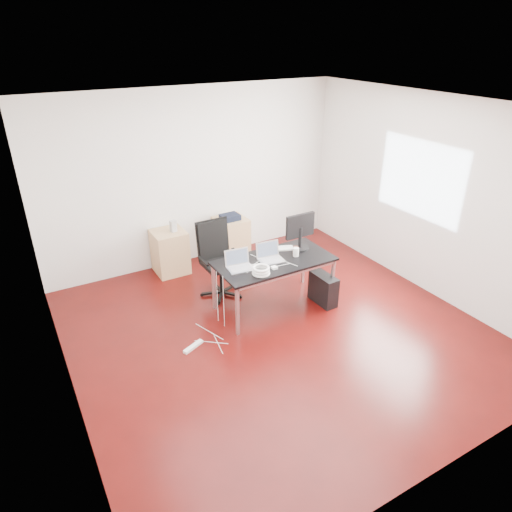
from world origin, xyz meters
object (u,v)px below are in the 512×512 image
filing_cabinet_left (170,252)px  pc_tower (323,289)px  filing_cabinet_right (231,238)px  desk (274,263)px  office_chair (218,255)px

filing_cabinet_left → pc_tower: (1.55, -1.97, -0.13)m
filing_cabinet_right → pc_tower: (0.46, -1.97, -0.13)m
desk → office_chair: (-0.49, 0.73, -0.07)m
filing_cabinet_right → desk: bearing=-96.9°
office_chair → filing_cabinet_right: (0.70, 0.96, -0.26)m
office_chair → desk: bearing=-56.8°
desk → filing_cabinet_left: desk is taller
desk → filing_cabinet_left: (-0.89, 1.70, -0.33)m
filing_cabinet_right → filing_cabinet_left: bearing=180.0°
desk → office_chair: bearing=123.9°
office_chair → pc_tower: 1.58m
office_chair → filing_cabinet_left: office_chair is taller
office_chair → filing_cabinet_left: bearing=111.5°
pc_tower → office_chair: bearing=137.3°
office_chair → filing_cabinet_left: 1.07m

